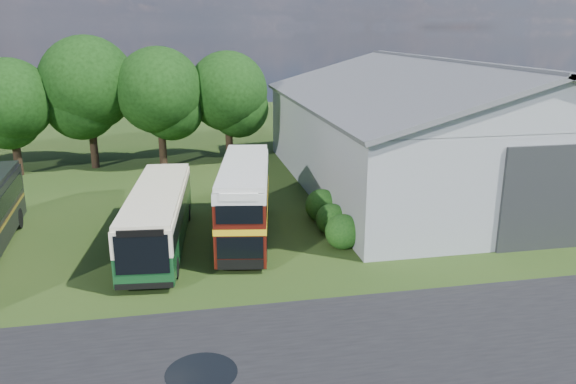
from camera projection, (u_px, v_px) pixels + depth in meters
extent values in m
plane|color=#1E3711|center=(240.00, 320.00, 20.07)|extent=(120.00, 120.00, 0.00)
cube|color=black|center=(344.00, 357.00, 17.81)|extent=(60.00, 8.00, 0.02)
cylinder|color=black|center=(201.00, 373.00, 16.97)|extent=(2.20, 2.20, 0.01)
cube|color=gray|center=(437.00, 142.00, 37.14)|extent=(18.00, 24.00, 5.50)
cube|color=#2D3033|center=(553.00, 198.00, 25.84)|extent=(5.20, 0.18, 5.00)
cylinder|color=black|center=(17.00, 154.00, 39.35)|extent=(0.56, 0.56, 3.06)
sphere|color=black|center=(10.00, 100.00, 38.30)|extent=(5.78, 5.78, 5.78)
cylinder|color=black|center=(94.00, 144.00, 41.43)|extent=(0.56, 0.56, 3.60)
sphere|color=black|center=(88.00, 83.00, 40.18)|extent=(6.80, 6.80, 6.80)
cylinder|color=black|center=(163.00, 146.00, 41.45)|extent=(0.56, 0.56, 3.31)
sphere|color=black|center=(159.00, 90.00, 40.31)|extent=(6.26, 6.26, 6.26)
cylinder|color=black|center=(229.00, 142.00, 43.15)|extent=(0.56, 0.56, 3.17)
sphere|color=black|center=(228.00, 91.00, 42.06)|extent=(5.98, 5.98, 5.98)
sphere|color=#194714|center=(342.00, 247.00, 26.76)|extent=(1.70, 1.70, 1.70)
sphere|color=#194714|center=(331.00, 232.00, 28.64)|extent=(1.60, 1.60, 1.60)
sphere|color=#194714|center=(321.00, 220.00, 30.53)|extent=(1.80, 1.80, 1.80)
cube|color=#103D1C|center=(158.00, 216.00, 26.34)|extent=(3.34, 10.50, 2.57)
cube|color=#451009|center=(245.00, 198.00, 27.37)|extent=(3.72, 9.13, 3.55)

